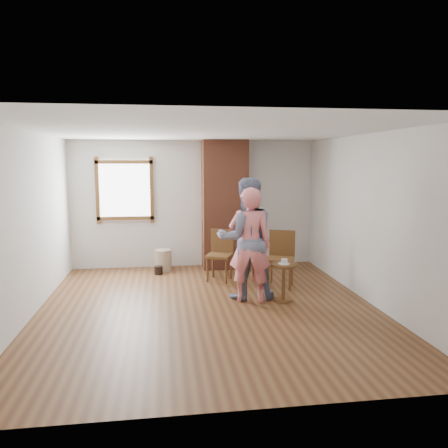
{
  "coord_description": "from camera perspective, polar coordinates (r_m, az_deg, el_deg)",
  "views": [
    {
      "loc": [
        -0.64,
        -6.25,
        2.17
      ],
      "look_at": [
        0.35,
        0.8,
        1.15
      ],
      "focal_mm": 35.0,
      "sensor_mm": 36.0,
      "label": 1
    }
  ],
  "objects": [
    {
      "name": "cake_slice",
      "position": [
        6.84,
        7.9,
        -4.87
      ],
      "size": [
        0.08,
        0.07,
        0.06
      ],
      "primitive_type": "cube",
      "color": "silver",
      "rests_on": "cake_plate"
    },
    {
      "name": "brick_chimney",
      "position": [
        8.88,
        0.08,
        2.52
      ],
      "size": [
        0.9,
        0.5,
        2.6
      ],
      "primitive_type": "cube",
      "color": "#984F36",
      "rests_on": "ground"
    },
    {
      "name": "room_shell",
      "position": [
        6.89,
        -3.12,
        5.13
      ],
      "size": [
        5.04,
        5.52,
        2.62
      ],
      "color": "silver",
      "rests_on": "ground"
    },
    {
      "name": "ground",
      "position": [
        6.65,
        -2.05,
        -10.9
      ],
      "size": [
        5.5,
        5.5,
        0.0
      ],
      "primitive_type": "plane",
      "color": "brown",
      "rests_on": "ground"
    },
    {
      "name": "stoneware_crock",
      "position": [
        8.87,
        -7.94,
        -4.68
      ],
      "size": [
        0.34,
        0.34,
        0.43
      ],
      "primitive_type": "cylinder",
      "rotation": [
        0.0,
        0.0,
        0.01
      ],
      "color": "tan",
      "rests_on": "ground"
    },
    {
      "name": "dark_pot",
      "position": [
        8.62,
        -8.54,
        -5.97
      ],
      "size": [
        0.22,
        0.22,
        0.16
      ],
      "primitive_type": "cylinder",
      "rotation": [
        0.0,
        0.0,
        0.43
      ],
      "color": "black",
      "rests_on": "ground"
    },
    {
      "name": "man",
      "position": [
        6.91,
        2.92,
        -1.94
      ],
      "size": [
        0.95,
        0.75,
        1.92
      ],
      "primitive_type": "imported",
      "rotation": [
        0.0,
        0.0,
        3.16
      ],
      "color": "#161D3E",
      "rests_on": "ground"
    },
    {
      "name": "side_table",
      "position": [
        6.89,
        7.78,
        -6.78
      ],
      "size": [
        0.4,
        0.4,
        0.6
      ],
      "color": "brown",
      "rests_on": "ground"
    },
    {
      "name": "person_pink",
      "position": [
        6.74,
        3.39,
        -2.77
      ],
      "size": [
        0.74,
        0.57,
        1.79
      ],
      "primitive_type": "imported",
      "rotation": [
        0.0,
        0.0,
        2.9
      ],
      "color": "#E27174",
      "rests_on": "ground"
    },
    {
      "name": "dining_chair_left",
      "position": [
        8.07,
        -0.47,
        -3.65
      ],
      "size": [
        0.57,
        0.57,
        0.93
      ],
      "rotation": [
        0.0,
        0.0,
        -0.41
      ],
      "color": "brown",
      "rests_on": "ground"
    },
    {
      "name": "cake_plate",
      "position": [
        6.84,
        7.81,
        -5.16
      ],
      "size": [
        0.18,
        0.18,
        0.01
      ],
      "primitive_type": "cylinder",
      "color": "white",
      "rests_on": "side_table"
    },
    {
      "name": "dining_chair_right",
      "position": [
        7.74,
        7.47,
        -4.06
      ],
      "size": [
        0.59,
        0.59,
        0.97
      ],
      "rotation": [
        0.0,
        0.0,
        -0.39
      ],
      "color": "brown",
      "rests_on": "ground"
    }
  ]
}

